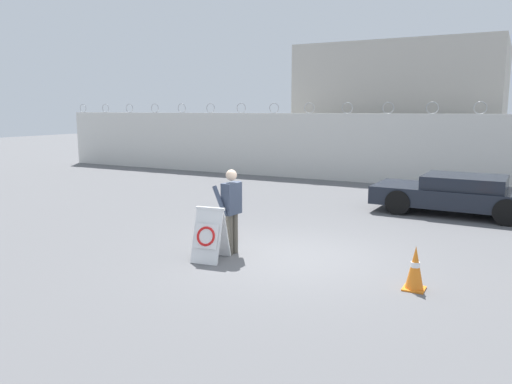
{
  "coord_description": "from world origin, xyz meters",
  "views": [
    {
      "loc": [
        3.94,
        -8.99,
        2.99
      ],
      "look_at": [
        -1.4,
        1.05,
        1.09
      ],
      "focal_mm": 35.0,
      "sensor_mm": 36.0,
      "label": 1
    }
  ],
  "objects_px": {
    "barricade_sign": "(210,234)",
    "traffic_cone_mid": "(221,222)",
    "security_guard": "(231,207)",
    "parked_car_rear_sedan": "(457,194)",
    "traffic_cone_near": "(415,268)"
  },
  "relations": [
    {
      "from": "barricade_sign",
      "to": "security_guard",
      "type": "bearing_deg",
      "value": 67.85
    },
    {
      "from": "security_guard",
      "to": "barricade_sign",
      "type": "bearing_deg",
      "value": -8.16
    },
    {
      "from": "barricade_sign",
      "to": "security_guard",
      "type": "distance_m",
      "value": 0.77
    },
    {
      "from": "traffic_cone_near",
      "to": "traffic_cone_mid",
      "type": "xyz_separation_m",
      "value": [
        -4.71,
        1.45,
        -0.02
      ]
    },
    {
      "from": "traffic_cone_near",
      "to": "parked_car_rear_sedan",
      "type": "distance_m",
      "value": 6.85
    },
    {
      "from": "traffic_cone_near",
      "to": "parked_car_rear_sedan",
      "type": "height_order",
      "value": "parked_car_rear_sedan"
    },
    {
      "from": "barricade_sign",
      "to": "traffic_cone_mid",
      "type": "bearing_deg",
      "value": 107.24
    },
    {
      "from": "security_guard",
      "to": "traffic_cone_mid",
      "type": "distance_m",
      "value": 1.56
    },
    {
      "from": "security_guard",
      "to": "parked_car_rear_sedan",
      "type": "height_order",
      "value": "security_guard"
    },
    {
      "from": "traffic_cone_mid",
      "to": "parked_car_rear_sedan",
      "type": "distance_m",
      "value": 7.1
    },
    {
      "from": "parked_car_rear_sedan",
      "to": "traffic_cone_near",
      "type": "bearing_deg",
      "value": 92.64
    },
    {
      "from": "traffic_cone_near",
      "to": "security_guard",
      "type": "bearing_deg",
      "value": 174.33
    },
    {
      "from": "barricade_sign",
      "to": "traffic_cone_mid",
      "type": "relative_size",
      "value": 1.49
    },
    {
      "from": "barricade_sign",
      "to": "parked_car_rear_sedan",
      "type": "distance_m",
      "value": 8.04
    },
    {
      "from": "traffic_cone_near",
      "to": "traffic_cone_mid",
      "type": "relative_size",
      "value": 1.04
    }
  ]
}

